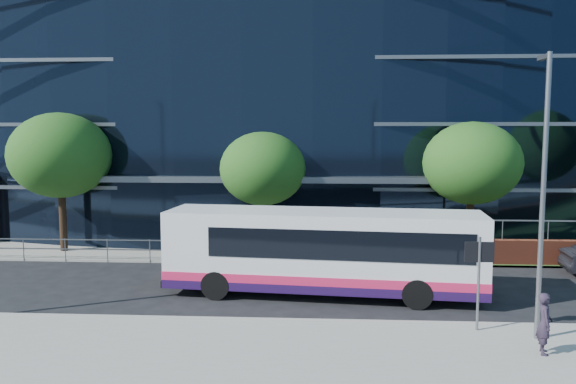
# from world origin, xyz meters

# --- Properties ---
(ground) EXTENTS (200.00, 200.00, 0.00)m
(ground) POSITION_xyz_m (0.00, 0.00, 0.00)
(ground) COLOR black
(ground) RESTS_ON ground
(pavement_near) EXTENTS (80.00, 8.00, 0.15)m
(pavement_near) POSITION_xyz_m (0.00, -5.00, 0.07)
(pavement_near) COLOR gray
(pavement_near) RESTS_ON ground
(kerb) EXTENTS (80.00, 0.25, 0.16)m
(kerb) POSITION_xyz_m (0.00, -1.00, 0.08)
(kerb) COLOR gray
(kerb) RESTS_ON ground
(yellow_line_outer) EXTENTS (80.00, 0.08, 0.01)m
(yellow_line_outer) POSITION_xyz_m (0.00, -0.80, 0.01)
(yellow_line_outer) COLOR gold
(yellow_line_outer) RESTS_ON ground
(yellow_line_inner) EXTENTS (80.00, 0.08, 0.01)m
(yellow_line_inner) POSITION_xyz_m (0.00, -0.65, 0.01)
(yellow_line_inner) COLOR gold
(yellow_line_inner) RESTS_ON ground
(far_forecourt) EXTENTS (50.00, 8.00, 0.10)m
(far_forecourt) POSITION_xyz_m (-6.00, 11.00, 0.05)
(far_forecourt) COLOR gray
(far_forecourt) RESTS_ON ground
(glass_office) EXTENTS (44.00, 23.10, 16.00)m
(glass_office) POSITION_xyz_m (-4.00, 20.85, 8.00)
(glass_office) COLOR black
(glass_office) RESTS_ON ground
(guard_railings) EXTENTS (24.00, 0.05, 1.10)m
(guard_railings) POSITION_xyz_m (-8.00, 7.00, 0.82)
(guard_railings) COLOR slate
(guard_railings) RESTS_ON ground
(apartment_block) EXTENTS (60.00, 42.00, 30.00)m
(apartment_block) POSITION_xyz_m (32.00, 57.21, 11.11)
(apartment_block) COLOR #2D511E
(apartment_block) RESTS_ON ground
(street_sign) EXTENTS (0.85, 0.09, 2.80)m
(street_sign) POSITION_xyz_m (4.50, -1.59, 2.15)
(street_sign) COLOR slate
(street_sign) RESTS_ON pavement_near
(tree_far_a) EXTENTS (4.95, 4.95, 6.98)m
(tree_far_a) POSITION_xyz_m (-13.00, 9.00, 4.86)
(tree_far_a) COLOR black
(tree_far_a) RESTS_ON ground
(tree_far_b) EXTENTS (4.29, 4.29, 6.05)m
(tree_far_b) POSITION_xyz_m (-3.00, 9.50, 4.21)
(tree_far_b) COLOR black
(tree_far_b) RESTS_ON ground
(tree_far_c) EXTENTS (4.62, 4.62, 6.51)m
(tree_far_c) POSITION_xyz_m (7.00, 9.00, 4.54)
(tree_far_c) COLOR black
(tree_far_c) RESTS_ON ground
(tree_dist_e) EXTENTS (4.62, 4.62, 6.51)m
(tree_dist_e) POSITION_xyz_m (24.00, 40.00, 4.54)
(tree_dist_e) COLOR black
(tree_dist_e) RESTS_ON ground
(streetlight_east) EXTENTS (0.15, 0.77, 8.00)m
(streetlight_east) POSITION_xyz_m (6.00, -2.17, 4.44)
(streetlight_east) COLOR slate
(streetlight_east) RESTS_ON pavement_near
(city_bus) EXTENTS (11.74, 3.78, 3.12)m
(city_bus) POSITION_xyz_m (0.05, 2.28, 1.66)
(city_bus) COLOR silver
(city_bus) RESTS_ON ground
(pedestrian) EXTENTS (0.50, 0.66, 1.64)m
(pedestrian) POSITION_xyz_m (5.77, -3.30, 0.97)
(pedestrian) COLOR #271F2E
(pedestrian) RESTS_ON pavement_near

